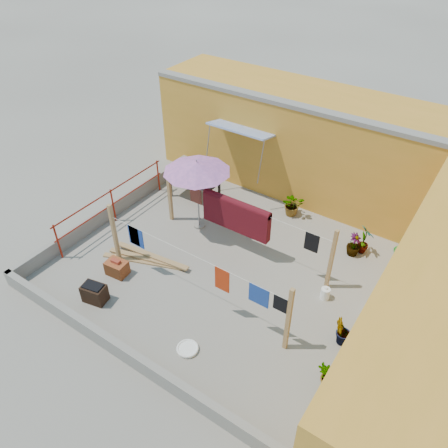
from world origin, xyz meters
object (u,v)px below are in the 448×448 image
at_px(brick_stack, 117,268).
at_px(green_hose, 402,251).
at_px(patio_umbrella, 197,167).
at_px(brazier, 95,293).
at_px(plant_back_a, 293,204).
at_px(white_basin, 188,349).
at_px(water_jug_a, 325,293).
at_px(outdoor_table, 194,179).
at_px(water_jug_b, 372,306).

xyz_separation_m(brick_stack, green_hose, (5.86, 5.00, -0.17)).
xyz_separation_m(patio_umbrella, brazier, (-0.32, -3.75, -1.75)).
distance_m(patio_umbrella, plant_back_a, 3.30).
relative_size(patio_umbrella, brick_stack, 3.90).
relative_size(white_basin, water_jug_a, 1.36).
bearing_deg(outdoor_table, brick_stack, -83.38).
bearing_deg(white_basin, patio_umbrella, 123.45).
bearing_deg(outdoor_table, patio_umbrella, -48.12).
bearing_deg(patio_umbrella, white_basin, -56.55).
bearing_deg(patio_umbrella, brick_stack, -101.05).
bearing_deg(water_jug_a, patio_umbrella, 172.33).
distance_m(brick_stack, water_jug_b, 6.34).
relative_size(brazier, white_basin, 1.29).
xyz_separation_m(outdoor_table, brick_stack, (0.45, -3.91, -0.49)).
xyz_separation_m(patio_umbrella, outdoor_table, (-1.00, 1.11, -1.31)).
height_order(brazier, water_jug_b, brazier).
bearing_deg(brick_stack, outdoor_table, 96.62).
bearing_deg(outdoor_table, plant_back_a, 17.60).
distance_m(brick_stack, water_jug_a, 5.27).
bearing_deg(water_jug_b, brick_stack, -157.36).
xyz_separation_m(patio_umbrella, water_jug_a, (4.23, -0.57, -1.84)).
bearing_deg(white_basin, green_hose, 63.62).
bearing_deg(patio_umbrella, water_jug_b, -3.77).
height_order(water_jug_a, green_hose, water_jug_a).
relative_size(outdoor_table, brick_stack, 2.91).
relative_size(patio_umbrella, water_jug_b, 5.90).
bearing_deg(patio_umbrella, plant_back_a, 46.00).
relative_size(brick_stack, green_hose, 1.21).
height_order(brick_stack, green_hose, brick_stack).
height_order(white_basin, water_jug_b, water_jug_b).
relative_size(white_basin, plant_back_a, 0.66).
xyz_separation_m(brick_stack, plant_back_a, (2.54, 4.85, 0.16)).
distance_m(water_jug_a, plant_back_a, 3.46).
distance_m(water_jug_b, plant_back_a, 4.11).
distance_m(outdoor_table, brazier, 4.93).
xyz_separation_m(brazier, water_jug_a, (4.56, 3.18, -0.09)).
distance_m(patio_umbrella, brazier, 4.15).
distance_m(patio_umbrella, water_jug_b, 5.63).
bearing_deg(brazier, plant_back_a, 68.30).
relative_size(brazier, plant_back_a, 0.85).
distance_m(outdoor_table, water_jug_a, 5.52).
relative_size(outdoor_table, water_jug_a, 4.67).
bearing_deg(green_hose, water_jug_a, -111.14).
bearing_deg(brick_stack, green_hose, 40.51).
height_order(outdoor_table, brick_stack, outdoor_table).
bearing_deg(white_basin, water_jug_b, 48.60).
bearing_deg(brick_stack, white_basin, -16.08).
xyz_separation_m(brazier, water_jug_b, (5.63, 3.40, -0.08)).
relative_size(brick_stack, brazier, 0.92).
bearing_deg(green_hose, brick_stack, -139.49).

